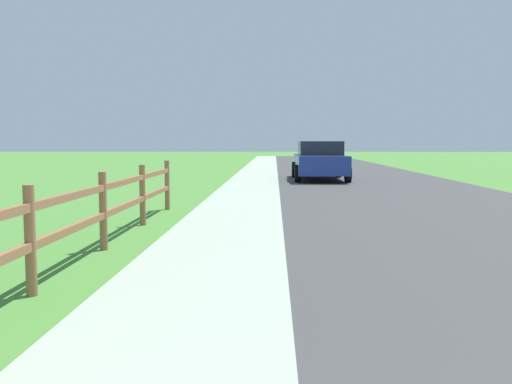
% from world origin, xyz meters
% --- Properties ---
extents(ground_plane, '(120.00, 120.00, 0.00)m').
position_xyz_m(ground_plane, '(0.00, 25.00, 0.00)').
color(ground_plane, '#488235').
extents(road_asphalt, '(7.00, 66.00, 0.01)m').
position_xyz_m(road_asphalt, '(3.50, 27.00, 0.00)').
color(road_asphalt, '#3D3D3D').
rests_on(road_asphalt, ground).
extents(curb_concrete, '(6.00, 66.00, 0.01)m').
position_xyz_m(curb_concrete, '(-3.00, 27.00, 0.00)').
color(curb_concrete, '#9FAF98').
rests_on(curb_concrete, ground).
extents(grass_verge, '(5.00, 66.00, 0.00)m').
position_xyz_m(grass_verge, '(-4.50, 27.00, 0.01)').
color(grass_verge, '#488235').
rests_on(grass_verge, ground).
extents(rail_fence, '(0.11, 12.08, 1.12)m').
position_xyz_m(rail_fence, '(-2.58, 6.83, 0.65)').
color(rail_fence, '#8F603E').
rests_on(rail_fence, ground).
extents(parked_suv_blue, '(2.14, 5.00, 1.56)m').
position_xyz_m(parked_suv_blue, '(1.67, 23.09, 0.77)').
color(parked_suv_blue, navy).
rests_on(parked_suv_blue, ground).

